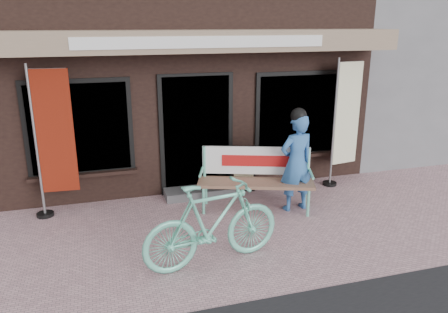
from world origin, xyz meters
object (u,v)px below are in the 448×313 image
object	(u,v)px
bicycle	(213,224)
nobori_cream	(345,121)
nobori_red	(53,140)
menu_stand	(244,168)
bench	(256,174)
person	(296,161)

from	to	relation	value
bicycle	nobori_cream	distance (m)	3.92
nobori_red	nobori_cream	bearing A→B (deg)	3.91
bicycle	menu_stand	distance (m)	2.64
bench	person	size ratio (longest dim) A/B	1.13
bench	nobori_cream	xyz separation A→B (m)	(2.01, 0.64, 0.65)
bench	menu_stand	distance (m)	0.81
person	bicycle	xyz separation A→B (m)	(-1.78, -1.30, -0.29)
person	bicycle	world-z (taller)	person
bicycle	bench	bearing A→B (deg)	-46.38
nobori_cream	menu_stand	size ratio (longest dim) A/B	2.82
bicycle	menu_stand	bearing A→B (deg)	-37.01
person	nobori_cream	bearing A→B (deg)	25.28
bench	nobori_red	distance (m)	3.31
bench	menu_stand	xyz separation A→B (m)	(0.06, 0.79, -0.17)
nobori_cream	menu_stand	xyz separation A→B (m)	(-1.96, 0.16, -0.81)
menu_stand	nobori_cream	bearing A→B (deg)	12.66
person	nobori_red	world-z (taller)	nobori_red
bench	person	bearing A→B (deg)	-2.20
person	bench	bearing A→B (deg)	151.28
nobori_red	menu_stand	bearing A→B (deg)	6.78
person	menu_stand	distance (m)	1.25
nobori_red	person	bearing A→B (deg)	-9.14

